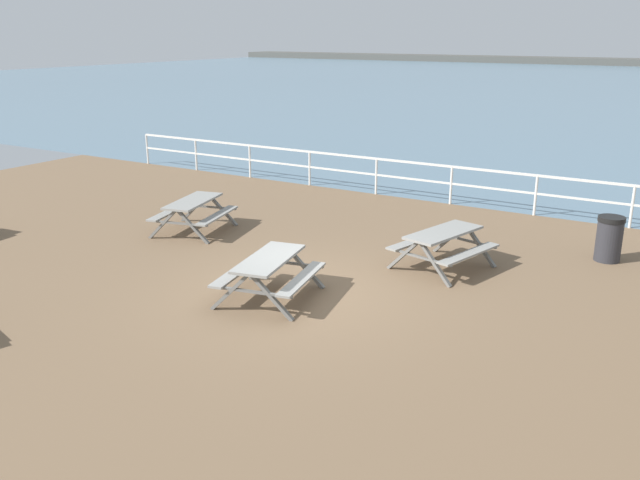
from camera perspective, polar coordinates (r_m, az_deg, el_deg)
ground_plane at (r=12.43m, az=-1.83°, el=-4.91°), size 30.00×24.00×0.20m
seaward_railing at (r=18.89m, az=11.08°, el=5.25°), size 23.07×0.07×1.08m
picnic_table_near_right at (r=16.24m, az=-10.68°, el=2.68°), size 1.89×2.11×0.80m
picnic_table_mid_centre at (r=13.70m, az=10.39°, el=-0.03°), size 1.90×2.11×0.80m
picnic_table_far_right at (r=11.97m, az=-4.33°, el=-2.34°), size 1.84×2.07×0.80m
litter_bin at (r=15.18m, az=23.28°, el=0.11°), size 0.55×0.55×0.95m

